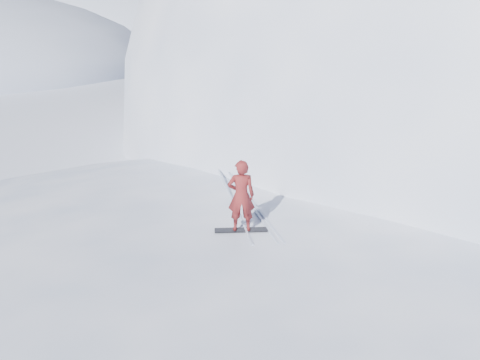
# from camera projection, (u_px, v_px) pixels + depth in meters

# --- Properties ---
(near_ridge) EXTENTS (36.00, 28.00, 4.80)m
(near_ridge) POSITION_uv_depth(u_px,v_px,m) (296.00, 320.00, 12.97)
(near_ridge) COLOR white
(near_ridge) RESTS_ON ground
(peak_shoulder) EXTENTS (28.00, 24.00, 18.00)m
(peak_shoulder) POSITION_uv_depth(u_px,v_px,m) (401.00, 146.00, 29.15)
(peak_shoulder) COLOR white
(peak_shoulder) RESTS_ON ground
(far_ridge_c) EXTENTS (140.00, 90.00, 36.00)m
(far_ridge_c) POSITION_uv_depth(u_px,v_px,m) (62.00, 43.00, 112.05)
(far_ridge_c) COLOR white
(far_ridge_c) RESTS_ON ground
(wind_bumps) EXTENTS (16.00, 14.40, 1.00)m
(wind_bumps) POSITION_uv_depth(u_px,v_px,m) (241.00, 342.00, 12.10)
(wind_bumps) COLOR white
(wind_bumps) RESTS_ON ground
(snowboard) EXTENTS (1.46, 0.30, 0.02)m
(snowboard) POSITION_uv_depth(u_px,v_px,m) (241.00, 230.00, 12.80)
(snowboard) COLOR black
(snowboard) RESTS_ON near_ridge
(snowboarder) EXTENTS (0.74, 0.49, 2.00)m
(snowboarder) POSITION_uv_depth(u_px,v_px,m) (241.00, 196.00, 12.44)
(snowboarder) COLOR maroon
(snowboarder) RESTS_ON snowboard
(board_tracks) EXTENTS (1.85, 5.93, 0.04)m
(board_tracks) POSITION_uv_depth(u_px,v_px,m) (244.00, 200.00, 14.77)
(board_tracks) COLOR silver
(board_tracks) RESTS_ON ground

